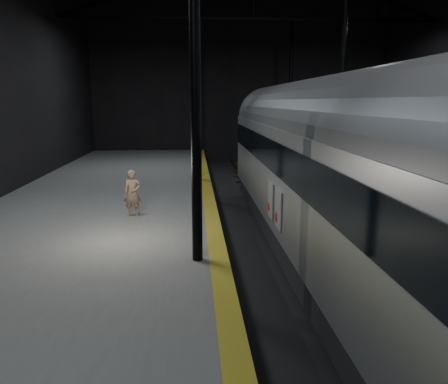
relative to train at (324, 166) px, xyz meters
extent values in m
plane|color=black|center=(0.00, 1.96, -3.09)|extent=(44.00, 44.00, 0.00)
cube|color=#575754|center=(-7.50, 1.96, -2.59)|extent=(9.00, 43.80, 1.00)
cube|color=olive|center=(-3.25, 1.96, -2.09)|extent=(0.50, 43.80, 0.01)
cube|color=#3F3328|center=(-0.72, 1.96, -2.92)|extent=(0.08, 43.00, 0.14)
cube|color=#3F3328|center=(0.72, 1.96, -2.92)|extent=(0.08, 43.00, 0.14)
cube|color=black|center=(0.00, 1.96, -3.03)|extent=(2.40, 42.00, 0.12)
cylinder|color=black|center=(-3.80, -2.04, 2.91)|extent=(0.26, 0.26, 10.00)
cylinder|color=black|center=(-3.80, 9.96, 2.91)|extent=(0.26, 0.26, 10.00)
cylinder|color=black|center=(3.80, 9.96, 2.91)|extent=(0.26, 0.26, 10.00)
cylinder|color=black|center=(-3.80, 21.96, 2.91)|extent=(0.26, 0.26, 10.00)
cylinder|color=black|center=(3.80, 21.96, 2.91)|extent=(0.26, 0.26, 10.00)
cube|color=black|center=(0.00, 15.96, 6.91)|extent=(23.60, 0.15, 0.18)
cube|color=#ACB0B4|center=(0.00, 0.00, -0.45)|extent=(3.01, 20.74, 3.11)
cube|color=black|center=(0.00, 0.00, -2.40)|extent=(2.75, 20.32, 0.88)
cube|color=black|center=(0.00, 0.00, 0.28)|extent=(3.07, 20.43, 0.93)
cylinder|color=slate|center=(0.00, 0.00, 1.11)|extent=(2.95, 20.53, 2.95)
cube|color=black|center=(0.00, 7.26, -2.78)|extent=(1.87, 2.28, 0.36)
cube|color=silver|center=(-1.53, -1.04, -1.07)|extent=(0.04, 0.78, 1.09)
cube|color=silver|center=(-1.53, 0.21, -1.07)|extent=(0.04, 0.78, 1.09)
cylinder|color=#A7141E|center=(-1.55, -0.85, -1.33)|extent=(0.03, 0.27, 0.27)
cylinder|color=#A7141E|center=(-1.55, 0.39, -1.33)|extent=(0.03, 0.27, 0.27)
imported|color=#9F7B61|center=(-6.02, 2.54, -1.28)|extent=(0.61, 0.42, 1.63)
camera|label=1|loc=(-3.88, -12.64, 1.87)|focal=35.00mm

